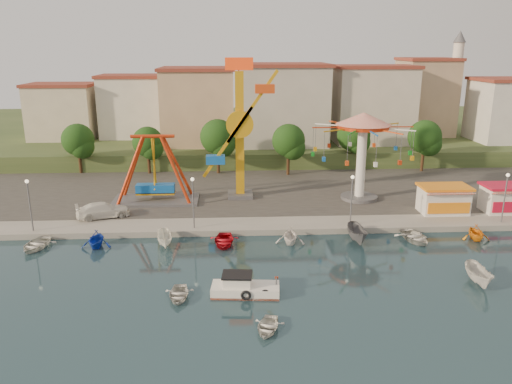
{
  "coord_description": "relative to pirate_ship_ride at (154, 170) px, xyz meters",
  "views": [
    {
      "loc": [
        -4.21,
        -34.79,
        18.22
      ],
      "look_at": [
        -1.66,
        14.0,
        4.0
      ],
      "focal_mm": 35.0,
      "sensor_mm": 36.0,
      "label": 1
    }
  ],
  "objects": [
    {
      "name": "hill_terrace",
      "position": [
        13.12,
        44.62,
        -2.89
      ],
      "size": [
        200.0,
        60.0,
        3.0
      ],
      "primitive_type": "cube",
      "color": "#384C26",
      "rests_on": "ground"
    },
    {
      "name": "quay_deck",
      "position": [
        13.12,
        39.62,
        -4.09
      ],
      "size": [
        200.0,
        100.0,
        0.6
      ],
      "primitive_type": "cube",
      "color": "#9E998E",
      "rests_on": "ground"
    },
    {
      "name": "wave_swinger",
      "position": [
        24.33,
        -0.31,
        3.8
      ],
      "size": [
        11.6,
        11.6,
        10.4
      ],
      "color": "#59595E",
      "rests_on": "quay_deck"
    },
    {
      "name": "lamp_post_0",
      "position": [
        -10.88,
        -9.38,
        -1.29
      ],
      "size": [
        0.14,
        0.14,
        5.0
      ],
      "primitive_type": "cylinder",
      "color": "#59595E",
      "rests_on": "quay_deck"
    },
    {
      "name": "booth_left",
      "position": [
        32.27,
        -5.89,
        -2.23
      ],
      "size": [
        5.4,
        3.78,
        3.08
      ],
      "color": "white",
      "rests_on": "quay_deck"
    },
    {
      "name": "cabin_motorboat",
      "position": [
        9.77,
        -22.68,
        -3.91
      ],
      "size": [
        5.32,
        2.41,
        1.82
      ],
      "rotation": [
        0.0,
        0.0,
        -0.09
      ],
      "color": "white",
      "rests_on": "ground"
    },
    {
      "name": "asphalt_pad",
      "position": [
        13.12,
        7.62,
        -3.79
      ],
      "size": [
        90.0,
        28.0,
        0.01
      ],
      "primitive_type": "cube",
      "color": "#4C4944",
      "rests_on": "quay_deck"
    },
    {
      "name": "building_5",
      "position": [
        45.49,
        27.95,
        4.21
      ],
      "size": [
        12.77,
        10.96,
        11.21
      ],
      "primitive_type": "cube",
      "color": "tan",
      "rests_on": "hill_terrace"
    },
    {
      "name": "skiff",
      "position": [
        28.52,
        -21.93,
        -3.65
      ],
      "size": [
        1.75,
        3.98,
        1.5
      ],
      "primitive_type": "imported",
      "rotation": [
        0.0,
        0.0,
        -0.08
      ],
      "color": "silver",
      "rests_on": "ground"
    },
    {
      "name": "moored_boat_3",
      "position": [
        8.14,
        -12.58,
        -3.99
      ],
      "size": [
        2.99,
        4.07,
        0.82
      ],
      "primitive_type": "imported",
      "rotation": [
        0.0,
        0.0,
        -0.04
      ],
      "color": "red",
      "rests_on": "ground"
    },
    {
      "name": "rowboat_b",
      "position": [
        11.2,
        -27.87,
        -4.1
      ],
      "size": [
        2.75,
        3.32,
        0.6
      ],
      "primitive_type": "imported",
      "rotation": [
        0.0,
        0.0,
        -0.27
      ],
      "color": "white",
      "rests_on": "ground"
    },
    {
      "name": "building_0",
      "position": [
        -20.25,
        23.69,
        4.54
      ],
      "size": [
        9.26,
        9.53,
        11.87
      ],
      "primitive_type": "cube",
      "color": "beige",
      "rests_on": "hill_terrace"
    },
    {
      "name": "building_4",
      "position": [
        32.19,
        29.82,
        3.22
      ],
      "size": [
        10.75,
        9.23,
        9.24
      ],
      "primitive_type": "cube",
      "color": "beige",
      "rests_on": "hill_terrace"
    },
    {
      "name": "moored_boat_7",
      "position": [
        32.85,
        -12.58,
        -3.6
      ],
      "size": [
        2.8,
        3.18,
        1.58
      ],
      "primitive_type": "imported",
      "rotation": [
        0.0,
        0.0,
        -0.07
      ],
      "color": "orange",
      "rests_on": "ground"
    },
    {
      "name": "rowboat_a",
      "position": [
        4.85,
        -23.03,
        -4.07
      ],
      "size": [
        2.24,
        3.11,
        0.64
      ],
      "primitive_type": "imported",
      "rotation": [
        0.0,
        0.0,
        0.01
      ],
      "color": "silver",
      "rests_on": "ground"
    },
    {
      "name": "building_1",
      "position": [
        -8.21,
        29.0,
        2.92
      ],
      "size": [
        12.33,
        9.01,
        8.63
      ],
      "primitive_type": "cube",
      "color": "silver",
      "rests_on": "hill_terrace"
    },
    {
      "name": "lamp_post_2",
      "position": [
        21.12,
        -9.38,
        -1.29
      ],
      "size": [
        0.14,
        0.14,
        5.0
      ],
      "primitive_type": "cylinder",
      "color": "#59595E",
      "rests_on": "quay_deck"
    },
    {
      "name": "ground",
      "position": [
        13.12,
        -22.38,
        -4.39
      ],
      "size": [
        200.0,
        200.0,
        0.0
      ],
      "primitive_type": "plane",
      "color": "#132C36",
      "rests_on": "ground"
    },
    {
      "name": "moored_boat_2",
      "position": [
        2.57,
        -12.58,
        -3.69
      ],
      "size": [
        1.97,
        3.82,
        1.41
      ],
      "primitive_type": "imported",
      "rotation": [
        0.0,
        0.0,
        0.17
      ],
      "color": "white",
      "rests_on": "ground"
    },
    {
      "name": "lamp_post_1",
      "position": [
        5.12,
        -9.38,
        -1.29
      ],
      "size": [
        0.14,
        0.14,
        5.0
      ],
      "primitive_type": "cylinder",
      "color": "#59595E",
      "rests_on": "quay_deck"
    },
    {
      "name": "kamikaze_tower",
      "position": [
        10.34,
        1.1,
        4.12
      ],
      "size": [
        6.06,
        3.1,
        16.5
      ],
      "color": "#59595E",
      "rests_on": "quay_deck"
    },
    {
      "name": "moored_boat_1",
      "position": [
        -3.87,
        -12.58,
        -3.55
      ],
      "size": [
        2.82,
        3.25,
        1.68
      ],
      "primitive_type": "imported",
      "rotation": [
        0.0,
        0.0,
        0.02
      ],
      "color": "#1435B7",
      "rests_on": "ground"
    },
    {
      "name": "lamp_post_3",
      "position": [
        37.12,
        -9.38,
        -1.29
      ],
      "size": [
        0.14,
        0.14,
        5.0
      ],
      "primitive_type": "cylinder",
      "color": "#59595E",
      "rests_on": "quay_deck"
    },
    {
      "name": "tree_5",
      "position": [
        37.12,
        13.16,
        1.31
      ],
      "size": [
        4.83,
        4.83,
        7.54
      ],
      "color": "#382314",
      "rests_on": "quay_deck"
    },
    {
      "name": "tree_3",
      "position": [
        17.12,
        11.98,
        1.16
      ],
      "size": [
        4.68,
        4.68,
        7.32
      ],
      "color": "#382314",
      "rests_on": "quay_deck"
    },
    {
      "name": "moored_boat_5",
      "position": [
        21.08,
        -12.58,
        -3.57
      ],
      "size": [
        1.62,
        4.27,
        1.65
      ],
      "primitive_type": "imported",
      "rotation": [
        0.0,
        0.0,
        -0.0
      ],
      "color": "slate",
      "rests_on": "ground"
    },
    {
      "name": "building_3",
      "position": [
        18.73,
        26.42,
        3.2
      ],
      "size": [
        12.59,
        10.5,
        9.2
      ],
      "primitive_type": "cube",
      "color": "beige",
      "rests_on": "hill_terrace"
    },
    {
      "name": "van",
      "position": [
        -4.84,
        -5.57,
        -2.98
      ],
      "size": [
        6.02,
        4.0,
        1.62
      ],
      "primitive_type": "imported",
      "rotation": [
        0.0,
        0.0,
        1.91
      ],
      "color": "silver",
      "rests_on": "quay_deck"
    },
    {
      "name": "tree_1",
      "position": [
        -2.88,
        13.86,
        0.81
      ],
      "size": [
        4.35,
        4.35,
        6.8
      ],
      "color": "#382314",
      "rests_on": "quay_deck"
    },
    {
      "name": "moored_boat_4",
      "position": [
        14.54,
        -12.58,
        -3.54
      ],
      "size": [
        3.19,
        3.57,
        1.7
      ],
      "primitive_type": "imported",
      "rotation": [
        0.0,
        0.0,
        -0.13
      ],
      "color": "white",
      "rests_on": "ground"
    },
    {
      "name": "tree_0",
      "position": [
        -12.88,
        14.6,
        1.08
      ],
      "size": [
        4.6,
        4.6,
        7.19
      ],
      "color": "#382314",
      "rests_on": "quay_deck"
    },
    {
      "name": "moored_boat_6",
      "position": [
        26.79,
        -12.58,
        -3.96
      ],
      "size": [
        3.72,
        4.67,
        0.86
      ],
      "primitive_type": "imported",
      "rotation": [
        0.0,
        0.0,
        0.19
      ],
      "color": "silver",
      "rests_on": "ground"
    },
    {
      "name": "moored_boat_0",
      "position": [
        -9.52,
        -12.58,
        -3.99
      ],
      "size": [
        3.42,
        4.32,
        0.81
      ],
      "primitive_type": "imported",
      "rotation": [
        0.0,
        0.0,
        -0.18
      ],
      "color": "silver",
      "rests_on": "ground"
    },
    {
      "name": "booth_mid",
      "position": [
        39.4,
        -5.89,
        -2.23
      ],
      "size": [
        5.4,
        3.78,
        3.08
      ],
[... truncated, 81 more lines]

